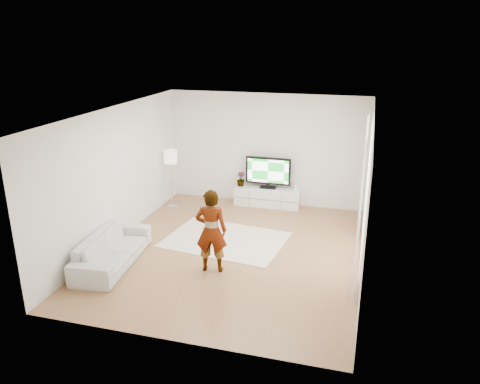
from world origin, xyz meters
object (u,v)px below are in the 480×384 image
(floor_lamp, at_px, (171,159))
(player, at_px, (211,231))
(rug, at_px, (225,240))
(television, at_px, (268,172))
(media_console, at_px, (267,197))
(sofa, at_px, (112,249))

(floor_lamp, bearing_deg, player, -55.02)
(rug, relative_size, player, 1.56)
(television, height_order, floor_lamp, floor_lamp)
(media_console, relative_size, player, 1.06)
(media_console, xyz_separation_m, television, (0.00, 0.03, 0.66))
(rug, height_order, floor_lamp, floor_lamp)
(sofa, distance_m, floor_lamp, 3.32)
(rug, xyz_separation_m, player, (0.16, -1.34, 0.79))
(media_console, height_order, floor_lamp, floor_lamp)
(media_console, bearing_deg, sofa, -119.04)
(media_console, height_order, player, player)
(television, xyz_separation_m, player, (-0.25, -3.65, -0.10))
(television, bearing_deg, sofa, -118.87)
(rug, height_order, player, player)
(television, bearing_deg, rug, -100.06)
(media_console, relative_size, sofa, 0.81)
(television, distance_m, rug, 2.51)
(sofa, xyz_separation_m, floor_lamp, (-0.14, 3.18, 0.94))
(floor_lamp, bearing_deg, television, 17.60)
(media_console, distance_m, sofa, 4.44)
(player, relative_size, sofa, 0.76)
(player, bearing_deg, television, -104.70)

